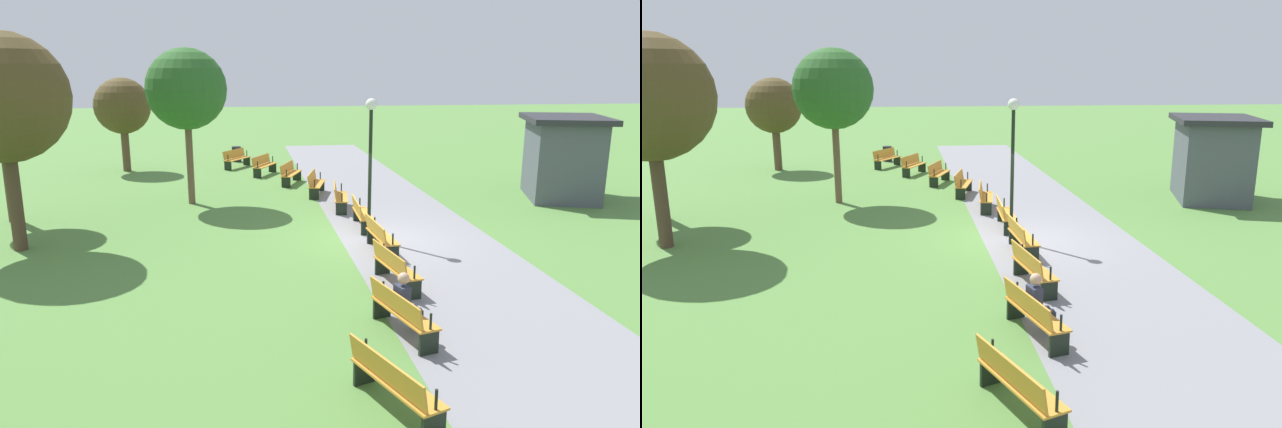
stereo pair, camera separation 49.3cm
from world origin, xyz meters
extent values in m
plane|color=#54843D|center=(0.00, 0.00, 0.00)|extent=(120.00, 120.00, 0.00)
cube|color=gray|center=(0.00, 1.27, 0.00)|extent=(42.35, 4.42, 0.01)
cube|color=orange|center=(-13.15, -3.89, 0.45)|extent=(1.76, 1.35, 0.04)
cube|color=orange|center=(-13.26, -4.06, 0.69)|extent=(1.57, 1.07, 0.40)
cube|color=black|center=(-13.86, -3.43, 0.21)|extent=(0.25, 0.35, 0.43)
cylinder|color=black|center=(-13.85, -3.42, 0.61)|extent=(0.06, 0.06, 0.30)
cube|color=black|center=(-12.45, -4.35, 0.21)|extent=(0.25, 0.35, 0.43)
cylinder|color=black|center=(-12.44, -4.33, 0.61)|extent=(0.06, 0.06, 0.30)
cube|color=orange|center=(-10.96, -2.63, 0.45)|extent=(1.81, 1.21, 0.04)
cube|color=orange|center=(-11.06, -2.81, 0.69)|extent=(1.66, 0.91, 0.40)
cube|color=black|center=(-11.72, -2.25, 0.21)|extent=(0.22, 0.36, 0.43)
cylinder|color=black|center=(-11.71, -2.23, 0.61)|extent=(0.06, 0.06, 0.30)
cube|color=black|center=(-10.21, -3.01, 0.21)|extent=(0.22, 0.36, 0.43)
cylinder|color=black|center=(-10.20, -2.99, 0.61)|extent=(0.06, 0.06, 0.30)
cube|color=orange|center=(-8.66, -1.60, 0.45)|extent=(1.84, 1.06, 0.04)
cube|color=orange|center=(-8.73, -1.79, 0.69)|extent=(1.72, 0.74, 0.40)
cube|color=black|center=(-9.44, -1.30, 0.21)|extent=(0.19, 0.37, 0.43)
cylinder|color=black|center=(-9.44, -1.28, 0.61)|extent=(0.06, 0.06, 0.30)
cube|color=black|center=(-7.87, -1.90, 0.21)|extent=(0.19, 0.37, 0.43)
cylinder|color=black|center=(-7.86, -1.89, 0.61)|extent=(0.06, 0.06, 0.30)
cube|color=orange|center=(-6.25, -0.82, 0.45)|extent=(1.86, 0.89, 0.04)
cube|color=orange|center=(-6.30, -1.02, 0.69)|extent=(1.77, 0.57, 0.40)
cube|color=black|center=(-7.07, -0.60, 0.21)|extent=(0.15, 0.38, 0.43)
cylinder|color=black|center=(-7.06, -0.58, 0.61)|extent=(0.05, 0.05, 0.30)
cube|color=black|center=(-5.44, -1.04, 0.21)|extent=(0.15, 0.38, 0.43)
cylinder|color=black|center=(-5.43, -1.02, 0.61)|extent=(0.05, 0.05, 0.30)
cube|color=orange|center=(-3.78, -0.30, 0.45)|extent=(1.85, 0.72, 0.04)
cube|color=orange|center=(-3.81, -0.49, 0.69)|extent=(1.80, 0.39, 0.40)
cube|color=black|center=(-4.61, -0.17, 0.21)|extent=(0.12, 0.38, 0.43)
cylinder|color=black|center=(-4.61, -0.15, 0.61)|extent=(0.05, 0.05, 0.30)
cube|color=black|center=(-2.94, -0.43, 0.21)|extent=(0.12, 0.38, 0.43)
cylinder|color=black|center=(-2.94, -0.41, 0.61)|extent=(0.05, 0.05, 0.30)
cube|color=orange|center=(-1.26, -0.03, 0.45)|extent=(1.83, 0.53, 0.04)
cube|color=orange|center=(-1.27, -0.23, 0.69)|extent=(1.81, 0.20, 0.40)
cube|color=black|center=(-2.11, 0.01, 0.21)|extent=(0.08, 0.38, 0.43)
cylinder|color=black|center=(-2.11, 0.03, 0.61)|extent=(0.05, 0.05, 0.30)
cube|color=black|center=(-0.42, -0.08, 0.21)|extent=(0.08, 0.38, 0.43)
cylinder|color=black|center=(-0.42, -0.06, 0.61)|extent=(0.05, 0.05, 0.30)
cube|color=orange|center=(1.26, -0.03, 0.45)|extent=(1.83, 0.53, 0.04)
cube|color=orange|center=(1.27, -0.23, 0.69)|extent=(1.81, 0.20, 0.40)
cube|color=black|center=(0.42, -0.08, 0.21)|extent=(0.08, 0.38, 0.43)
cylinder|color=black|center=(0.42, -0.06, 0.61)|extent=(0.05, 0.05, 0.30)
cube|color=black|center=(2.11, 0.01, 0.21)|extent=(0.08, 0.38, 0.43)
cylinder|color=black|center=(2.11, 0.03, 0.61)|extent=(0.05, 0.05, 0.30)
cube|color=orange|center=(3.78, -0.30, 0.45)|extent=(1.85, 0.72, 0.04)
cube|color=orange|center=(3.81, -0.49, 0.69)|extent=(1.80, 0.39, 0.40)
cube|color=black|center=(2.94, -0.43, 0.21)|extent=(0.12, 0.38, 0.43)
cylinder|color=black|center=(2.94, -0.41, 0.61)|extent=(0.05, 0.05, 0.30)
cube|color=black|center=(4.61, -0.17, 0.21)|extent=(0.12, 0.38, 0.43)
cylinder|color=black|center=(4.61, -0.15, 0.61)|extent=(0.05, 0.05, 0.30)
cube|color=orange|center=(6.25, -0.82, 0.45)|extent=(1.86, 0.89, 0.04)
cube|color=orange|center=(6.30, -1.02, 0.69)|extent=(1.77, 0.57, 0.40)
cube|color=black|center=(5.44, -1.04, 0.21)|extent=(0.15, 0.38, 0.43)
cylinder|color=black|center=(5.43, -1.02, 0.61)|extent=(0.05, 0.05, 0.30)
cube|color=black|center=(7.07, -0.60, 0.21)|extent=(0.15, 0.38, 0.43)
cylinder|color=black|center=(7.06, -0.58, 0.61)|extent=(0.05, 0.05, 0.30)
cube|color=orange|center=(8.66, -1.60, 0.45)|extent=(1.84, 1.06, 0.04)
cube|color=orange|center=(8.73, -1.79, 0.69)|extent=(1.72, 0.74, 0.40)
cube|color=black|center=(7.87, -1.90, 0.21)|extent=(0.19, 0.37, 0.43)
cylinder|color=black|center=(7.86, -1.89, 0.61)|extent=(0.06, 0.06, 0.30)
cylinder|color=black|center=(9.44, -1.28, 0.61)|extent=(0.06, 0.06, 0.30)
cube|color=#2D3347|center=(6.20, -0.86, 0.70)|extent=(0.36, 0.28, 0.50)
sphere|color=tan|center=(6.19, -0.84, 1.09)|extent=(0.22, 0.22, 0.22)
cylinder|color=#23232D|center=(6.06, -0.71, 0.43)|extent=(0.22, 0.38, 0.13)
cylinder|color=#23232D|center=(6.02, -0.53, 0.21)|extent=(0.13, 0.13, 0.43)
cylinder|color=#23232D|center=(6.24, -0.66, 0.43)|extent=(0.22, 0.38, 0.13)
cylinder|color=#23232D|center=(6.19, -0.49, 0.21)|extent=(0.13, 0.13, 0.43)
cylinder|color=brown|center=(-3.57, -11.03, 1.87)|extent=(0.34, 0.34, 3.74)
sphere|color=#4C3D1E|center=(-3.57, -11.03, 4.54)|extent=(2.46, 2.46, 2.46)
cylinder|color=brown|center=(-12.94, -9.14, 1.12)|extent=(0.36, 0.36, 2.23)
sphere|color=#4C3D1E|center=(-12.94, -9.14, 3.08)|extent=(2.61, 2.61, 2.61)
cylinder|color=#4C3828|center=(-0.29, -9.74, 1.49)|extent=(0.36, 0.36, 2.99)
sphere|color=#4C3D1E|center=(-0.29, -9.74, 4.08)|extent=(3.37, 3.37, 3.37)
cylinder|color=brown|center=(-5.42, -5.53, 1.59)|extent=(0.25, 0.25, 3.18)
sphere|color=#285B23|center=(-5.42, -5.53, 4.10)|extent=(2.83, 2.83, 2.83)
cylinder|color=black|center=(0.00, -0.13, 1.86)|extent=(0.10, 0.10, 3.71)
sphere|color=white|center=(0.00, -0.13, 3.85)|extent=(0.32, 0.32, 0.32)
cylinder|color=black|center=(-15.18, -3.94, 0.40)|extent=(0.48, 0.48, 0.79)
cube|color=#4C515B|center=(-4.53, 8.24, 1.44)|extent=(3.78, 3.16, 2.88)
cube|color=#28282D|center=(-4.53, 8.24, 2.98)|extent=(4.40, 3.78, 0.20)
camera|label=1|loc=(16.08, -3.71, 4.83)|focal=33.21mm
camera|label=2|loc=(16.14, -3.22, 4.83)|focal=33.21mm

